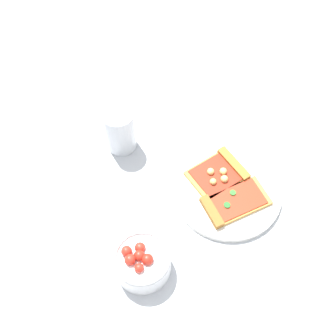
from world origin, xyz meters
name	(u,v)px	position (x,y,z in m)	size (l,w,h in m)	color
ground_plane	(203,200)	(0.00, 0.00, 0.00)	(2.40, 2.40, 0.00)	silver
plate	(227,191)	(-0.02, -0.05, 0.01)	(0.24, 0.24, 0.01)	white
pizza_slice_near	(232,203)	(-0.05, -0.04, 0.02)	(0.11, 0.15, 0.02)	gold
pizza_slice_far	(220,173)	(0.02, -0.07, 0.02)	(0.10, 0.12, 0.02)	gold
salad_bowl	(142,262)	(-0.04, 0.20, 0.03)	(0.11, 0.11, 0.08)	white
soda_glass	(120,131)	(0.23, 0.06, 0.05)	(0.07, 0.07, 0.12)	silver
paper_napkin	(179,113)	(0.23, -0.11, 0.00)	(0.12, 0.12, 0.00)	silver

